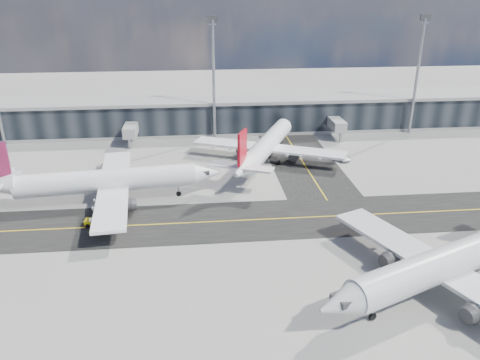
% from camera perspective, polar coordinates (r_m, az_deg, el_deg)
% --- Properties ---
extents(ground, '(300.00, 300.00, 0.00)m').
position_cam_1_polar(ground, '(72.21, -1.18, -6.48)').
color(ground, gray).
rests_on(ground, ground).
extents(taxiway_lanes, '(180.00, 63.00, 0.03)m').
position_cam_1_polar(taxiway_lanes, '(82.05, 0.95, -2.71)').
color(taxiway_lanes, black).
rests_on(taxiway_lanes, ground).
extents(terminal_concourse, '(152.00, 19.80, 8.80)m').
position_cam_1_polar(terminal_concourse, '(121.95, -3.26, 7.86)').
color(terminal_concourse, black).
rests_on(terminal_concourse, ground).
extents(floodlight_masts, '(102.50, 0.70, 28.90)m').
position_cam_1_polar(floodlight_masts, '(112.70, -3.24, 12.63)').
color(floodlight_masts, gray).
rests_on(floodlight_masts, ground).
extents(airliner_af, '(40.47, 34.56, 11.98)m').
position_cam_1_polar(airliner_af, '(83.87, -16.27, -0.14)').
color(airliner_af, white).
rests_on(airliner_af, ground).
extents(airliner_redtail, '(32.03, 37.12, 11.54)m').
position_cam_1_polar(airliner_redtail, '(99.07, 3.20, 4.18)').
color(airliner_redtail, white).
rests_on(airliner_redtail, ground).
extents(airliner_near, '(39.54, 34.17, 12.23)m').
position_cam_1_polar(airliner_near, '(63.86, 24.73, -8.82)').
color(airliner_near, silver).
rests_on(airliner_near, ground).
extents(baggage_tug, '(3.28, 1.79, 2.01)m').
position_cam_1_polar(baggage_tug, '(77.12, -17.00, -4.70)').
color(baggage_tug, yellow).
rests_on(baggage_tug, ground).
extents(service_van, '(4.47, 5.56, 1.41)m').
position_cam_1_polar(service_van, '(103.92, 12.10, 2.77)').
color(service_van, white).
rests_on(service_van, ground).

